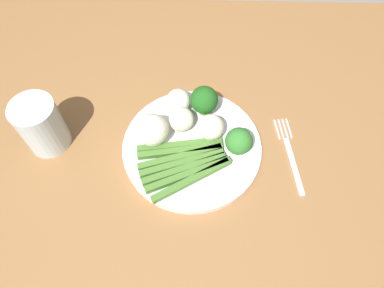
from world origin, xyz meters
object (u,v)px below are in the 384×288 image
cauliflower_front (181,119)px  cauliflower_left (211,127)px  cauliflower_front_left (152,130)px  plate (192,147)px  cauliflower_mid (178,101)px  asparagus_bundle (184,163)px  water_glass (41,125)px  fork (290,154)px  dining_table (167,162)px  broccoli_back_right (239,141)px  broccoli_right (204,100)px

cauliflower_front → cauliflower_left: bearing=-17.1°
cauliflower_left → cauliflower_front_left: cauliflower_front_left is taller
plate → cauliflower_mid: size_ratio=5.44×
asparagus_bundle → plate: bearing=-128.4°
plate → asparagus_bundle: (-0.01, -0.04, 0.01)m
cauliflower_left → water_glass: size_ratio=0.47×
cauliflower_front → cauliflower_left: 0.06m
fork → plate: bearing=80.1°
cauliflower_left → cauliflower_mid: (-0.06, 0.06, -0.00)m
dining_table → water_glass: size_ratio=11.57×
plate → cauliflower_front: size_ratio=5.46×
plate → fork: 0.19m
broccoli_back_right → cauliflower_left: broccoli_back_right is taller
broccoli_right → fork: bearing=-27.2°
dining_table → cauliflower_left: bearing=-3.5°
broccoli_right → cauliflower_left: (0.01, -0.05, -0.01)m
fork → water_glass: 0.46m
plate → cauliflower_front_left: size_ratio=4.31×
cauliflower_mid → cauliflower_front: bearing=-80.6°
broccoli_right → cauliflower_left: 0.06m
broccoli_back_right → broccoli_right: (-0.06, 0.09, 0.00)m
broccoli_right → cauliflower_mid: bearing=171.4°
broccoli_back_right → cauliflower_front: 0.12m
asparagus_bundle → cauliflower_front: size_ratio=3.64×
broccoli_right → fork: size_ratio=0.39×
cauliflower_mid → water_glass: 0.26m
plate → fork: (0.19, -0.01, -0.01)m
asparagus_bundle → broccoli_right: (0.04, 0.12, 0.03)m
cauliflower_front_left → cauliflower_front: bearing=30.0°
dining_table → cauliflower_left: 0.18m
dining_table → asparagus_bundle: asparagus_bundle is taller
dining_table → broccoli_back_right: broccoli_back_right is taller
cauliflower_front_left → plate: bearing=-10.0°
dining_table → cauliflower_front: bearing=18.9°
broccoli_back_right → cauliflower_mid: size_ratio=1.27×
cauliflower_left → dining_table: bearing=176.5°
cauliflower_front → cauliflower_mid: same height
asparagus_bundle → broccoli_back_right: size_ratio=2.86×
asparagus_bundle → cauliflower_front: (-0.01, 0.08, 0.02)m
cauliflower_left → cauliflower_mid: cauliflower_left is taller
cauliflower_front_left → cauliflower_mid: (0.04, 0.07, -0.01)m
asparagus_bundle → fork: 0.20m
dining_table → cauliflower_front: 0.15m
plate → cauliflower_mid: 0.10m
asparagus_bundle → cauliflower_front_left: size_ratio=2.88×
plate → broccoli_right: size_ratio=3.99×
cauliflower_front → broccoli_right: bearing=40.1°
cauliflower_left → cauliflower_mid: size_ratio=1.04×
asparagus_bundle → cauliflower_left: 0.08m
broccoli_right → dining_table: bearing=-148.2°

